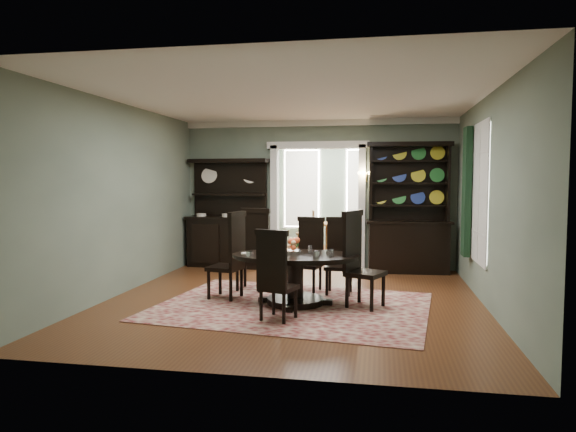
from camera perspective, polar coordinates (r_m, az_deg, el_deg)
name	(u,v)px	position (r m, az deg, el deg)	size (l,w,h in m)	color
room	(294,195)	(7.61, 0.66, 2.37)	(5.51, 6.01, 3.01)	brown
parlor	(330,191)	(13.06, 4.65, 2.83)	(3.51, 3.50, 3.01)	brown
doorway_trim	(318,188)	(10.54, 3.32, 3.08)	(2.08, 0.25, 2.57)	silver
right_window	(473,192)	(8.51, 19.90, 2.47)	(0.15, 1.47, 2.12)	white
wall_sconce	(364,175)	(10.31, 8.49, 4.53)	(0.27, 0.21, 0.21)	#B2872F
rug	(292,306)	(7.40, 0.48, -9.98)	(3.74, 2.82, 0.01)	maroon
dining_table	(295,270)	(7.43, 0.81, -5.97)	(1.87, 1.75, 0.73)	black
centerpiece	(292,249)	(7.44, 0.48, -3.73)	(1.37, 0.88, 0.23)	white
chair_far_left	(254,247)	(8.47, -3.81, -3.43)	(0.53, 0.50, 1.33)	black
chair_far_mid	(309,252)	(8.33, 2.39, -4.02)	(0.52, 0.50, 1.20)	black
chair_far_right	(340,253)	(8.19, 5.79, -4.14)	(0.47, 0.44, 1.21)	black
chair_end_left	(232,253)	(7.77, -6.27, -4.14)	(0.54, 0.56, 1.33)	black
chair_end_right	(358,256)	(7.34, 7.80, -4.47)	(0.64, 0.66, 1.37)	black
chair_near	(275,273)	(6.51, -1.49, -6.40)	(0.54, 0.53, 1.18)	black
sideboard	(228,229)	(10.71, -6.68, -1.43)	(1.73, 0.71, 2.23)	black
welsh_dresser	(408,225)	(10.24, 13.21, -1.00)	(1.65, 0.68, 2.52)	black
parlor_table	(327,234)	(12.31, 4.41, -2.00)	(0.82, 0.82, 0.76)	brown
parlor_chair_left	(308,231)	(12.34, 2.24, -1.66)	(0.48, 0.46, 1.06)	brown
parlor_chair_right	(351,236)	(12.36, 6.99, -2.19)	(0.37, 0.36, 0.85)	brown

